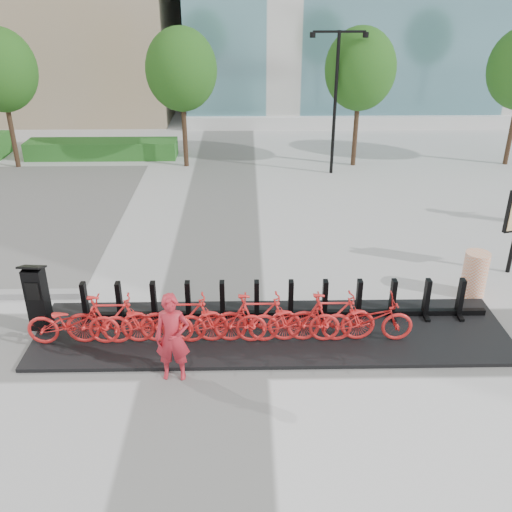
{
  "coord_description": "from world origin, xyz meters",
  "views": [
    {
      "loc": [
        0.78,
        -9.51,
        6.59
      ],
      "look_at": [
        1.0,
        1.5,
        1.2
      ],
      "focal_mm": 40.0,
      "sensor_mm": 36.0,
      "label": 1
    }
  ],
  "objects_px": {
    "bike_0": "(73,322)",
    "kiosk": "(37,297)",
    "worker_red": "(173,338)",
    "construction_barrel": "(475,274)"
  },
  "relations": [
    {
      "from": "bike_0",
      "to": "kiosk",
      "type": "height_order",
      "value": "kiosk"
    },
    {
      "from": "worker_red",
      "to": "construction_barrel",
      "type": "relative_size",
      "value": 1.6
    },
    {
      "from": "bike_0",
      "to": "worker_red",
      "type": "height_order",
      "value": "worker_red"
    },
    {
      "from": "bike_0",
      "to": "kiosk",
      "type": "bearing_deg",
      "value": 55.53
    },
    {
      "from": "worker_red",
      "to": "kiosk",
      "type": "bearing_deg",
      "value": 152.88
    },
    {
      "from": "worker_red",
      "to": "construction_barrel",
      "type": "distance_m",
      "value": 7.13
    },
    {
      "from": "construction_barrel",
      "to": "kiosk",
      "type": "bearing_deg",
      "value": -172.11
    },
    {
      "from": "bike_0",
      "to": "worker_red",
      "type": "bearing_deg",
      "value": -115.91
    },
    {
      "from": "kiosk",
      "to": "construction_barrel",
      "type": "height_order",
      "value": "kiosk"
    },
    {
      "from": "bike_0",
      "to": "construction_barrel",
      "type": "distance_m",
      "value": 8.78
    }
  ]
}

